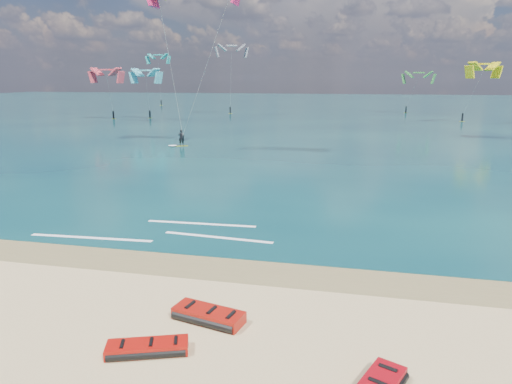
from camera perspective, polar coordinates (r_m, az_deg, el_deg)
ground at (r=54.21m, az=3.19°, el=6.33°), size 320.00×320.00×0.00m
wet_sand_strip at (r=19.49m, az=-14.21°, el=-8.35°), size 320.00×2.40×0.01m
sea at (r=117.59m, az=8.14°, el=10.40°), size 320.00×200.00×0.04m
packed_kite_left at (r=13.55m, az=-13.39°, el=-18.95°), size 2.57×1.70×0.36m
packed_kite_mid at (r=14.74m, az=-5.93°, el=-15.69°), size 2.66×1.72×0.43m
kitesurfer_main at (r=47.67m, az=-8.61°, el=16.52°), size 10.93×5.59×18.05m
shoreline_foam at (r=22.48m, az=-10.85°, el=-5.00°), size 11.46×3.61×0.01m
distant_kites at (r=92.45m, az=-1.65°, el=12.85°), size 75.14×42.53×13.29m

